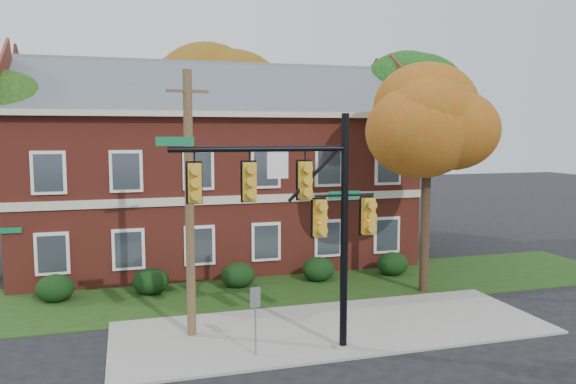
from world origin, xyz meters
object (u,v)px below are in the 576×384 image
object	(u,v)px
hedge_far_right	(393,264)
traffic_signal	(303,207)
hedge_center	(238,275)
tree_near_right	(435,124)
hedge_left	(151,281)
utility_pole	(190,205)
tree_far_rear	(217,93)
hedge_right	(319,269)
apartment_building	(216,160)
hedge_far_left	(55,288)
tree_right_rear	(415,101)
sign_post	(255,310)

from	to	relation	value
hedge_far_right	traffic_signal	bearing A→B (deg)	-131.67
hedge_center	tree_near_right	bearing A→B (deg)	-21.42
hedge_left	utility_pole	world-z (taller)	utility_pole
tree_far_rear	hedge_left	bearing A→B (deg)	-110.29
hedge_right	tree_far_rear	world-z (taller)	tree_far_rear
apartment_building	hedge_left	distance (m)	7.73
apartment_building	hedge_far_right	size ratio (longest dim) A/B	13.43
hedge_far_left	traffic_signal	xyz separation A→B (m)	(7.41, -7.41, 3.75)
apartment_building	tree_far_rear	bearing A→B (deg)	80.29
hedge_right	utility_pole	bearing A→B (deg)	-139.43
tree_far_rear	traffic_signal	world-z (taller)	tree_far_rear
utility_pole	hedge_center	bearing A→B (deg)	55.72
hedge_left	hedge_center	size ratio (longest dim) A/B	1.00
tree_near_right	traffic_signal	distance (m)	8.55
hedge_far_right	tree_right_rear	size ratio (longest dim) A/B	0.13
utility_pole	sign_post	xyz separation A→B (m)	(1.55, -2.12, -2.79)
hedge_left	tree_far_rear	xyz separation A→B (m)	(4.84, 13.09, 8.32)
utility_pole	hedge_far_right	bearing A→B (deg)	20.02
apartment_building	hedge_center	xyz separation A→B (m)	(0.00, -5.25, -4.46)
hedge_center	utility_pole	distance (m)	6.77
hedge_left	hedge_right	distance (m)	7.00
tree_near_right	utility_pole	xyz separation A→B (m)	(-9.72, -2.30, -2.50)
utility_pole	sign_post	world-z (taller)	utility_pole
sign_post	apartment_building	bearing A→B (deg)	83.42
hedge_far_left	hedge_center	xyz separation A→B (m)	(7.00, 0.00, 0.00)
apartment_building	tree_right_rear	xyz separation A→B (m)	(11.31, 0.86, 3.13)
traffic_signal	tree_right_rear	bearing A→B (deg)	52.04
hedge_center	utility_pole	size ratio (longest dim) A/B	0.17
hedge_far_left	sign_post	distance (m)	9.49
sign_post	utility_pole	bearing A→B (deg)	123.83
hedge_center	traffic_signal	distance (m)	8.31
tree_right_rear	hedge_far_right	bearing A→B (deg)	-125.23
hedge_far_right	sign_post	size ratio (longest dim) A/B	0.69
traffic_signal	utility_pole	world-z (taller)	utility_pole
tree_near_right	tree_far_rear	bearing A→B (deg)	110.27
apartment_building	utility_pole	bearing A→B (deg)	-103.49
hedge_left	tree_far_rear	bearing A→B (deg)	69.71
hedge_right	sign_post	distance (m)	8.55
hedge_far_right	tree_near_right	bearing A→B (deg)	-85.48
tree_near_right	tree_right_rear	world-z (taller)	tree_right_rear
apartment_building	hedge_right	size ratio (longest dim) A/B	13.43
hedge_far_left	utility_pole	bearing A→B (deg)	-48.70
apartment_building	utility_pole	size ratio (longest dim) A/B	2.29
apartment_building	tree_right_rear	bearing A→B (deg)	4.33
tree_far_rear	utility_pole	size ratio (longest dim) A/B	1.40
traffic_signal	sign_post	bearing A→B (deg)	174.32
utility_pole	traffic_signal	bearing A→B (deg)	-46.55
hedge_far_left	hedge_center	distance (m)	7.00
hedge_left	traffic_signal	distance (m)	9.18
hedge_center	hedge_far_right	bearing A→B (deg)	0.00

